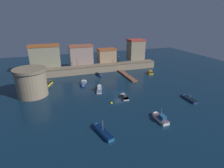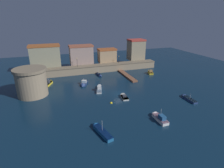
{
  "view_description": "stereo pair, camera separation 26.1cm",
  "coord_description": "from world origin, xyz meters",
  "px_view_note": "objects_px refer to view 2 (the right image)",
  "views": [
    {
      "loc": [
        -18.5,
        -47.23,
        22.4
      ],
      "look_at": [
        0.0,
        6.1,
        1.0
      ],
      "focal_mm": 29.04,
      "sensor_mm": 36.0,
      "label": 1
    },
    {
      "loc": [
        -18.25,
        -47.31,
        22.4
      ],
      "look_at": [
        0.0,
        6.1,
        1.0
      ],
      "focal_mm": 29.04,
      "sensor_mm": 36.0,
      "label": 2
    }
  ],
  "objects_px": {
    "quay_lamp_1": "(119,58)",
    "moored_boat_5": "(187,98)",
    "moored_boat_0": "(124,96)",
    "moored_boat_7": "(150,72)",
    "moored_boat_4": "(99,88)",
    "moored_boat_6": "(99,75)",
    "quay_lamp_0": "(77,61)",
    "moored_boat_1": "(49,83)",
    "fortress_tower": "(31,82)",
    "moored_boat_3": "(84,84)",
    "mooring_buoy_0": "(111,103)",
    "moored_boat_2": "(101,130)",
    "moored_boat_8": "(159,117)"
  },
  "relations": [
    {
      "from": "fortress_tower",
      "to": "moored_boat_3",
      "type": "distance_m",
      "value": 16.59
    },
    {
      "from": "moored_boat_3",
      "to": "moored_boat_7",
      "type": "bearing_deg",
      "value": 121.51
    },
    {
      "from": "moored_boat_7",
      "to": "moored_boat_3",
      "type": "bearing_deg",
      "value": 115.2
    },
    {
      "from": "quay_lamp_0",
      "to": "moored_boat_1",
      "type": "xyz_separation_m",
      "value": [
        -11.41,
        -8.87,
        -4.89
      ]
    },
    {
      "from": "moored_boat_5",
      "to": "mooring_buoy_0",
      "type": "relative_size",
      "value": 8.85
    },
    {
      "from": "fortress_tower",
      "to": "quay_lamp_1",
      "type": "relative_size",
      "value": 2.96
    },
    {
      "from": "quay_lamp_0",
      "to": "moored_boat_7",
      "type": "distance_m",
      "value": 30.15
    },
    {
      "from": "moored_boat_3",
      "to": "moored_boat_6",
      "type": "bearing_deg",
      "value": 159.28
    },
    {
      "from": "moored_boat_5",
      "to": "mooring_buoy_0",
      "type": "height_order",
      "value": "moored_boat_5"
    },
    {
      "from": "quay_lamp_0",
      "to": "moored_boat_1",
      "type": "bearing_deg",
      "value": -142.13
    },
    {
      "from": "moored_boat_3",
      "to": "moored_boat_8",
      "type": "distance_m",
      "value": 29.99
    },
    {
      "from": "moored_boat_1",
      "to": "moored_boat_2",
      "type": "relative_size",
      "value": 0.73
    },
    {
      "from": "moored_boat_5",
      "to": "moored_boat_6",
      "type": "distance_m",
      "value": 34.07
    },
    {
      "from": "moored_boat_0",
      "to": "moored_boat_7",
      "type": "bearing_deg",
      "value": -41.66
    },
    {
      "from": "quay_lamp_1",
      "to": "moored_boat_0",
      "type": "bearing_deg",
      "value": -107.83
    },
    {
      "from": "moored_boat_3",
      "to": "moored_boat_1",
      "type": "bearing_deg",
      "value": -90.48
    },
    {
      "from": "moored_boat_5",
      "to": "moored_boat_6",
      "type": "height_order",
      "value": "moored_boat_6"
    },
    {
      "from": "moored_boat_1",
      "to": "moored_boat_3",
      "type": "bearing_deg",
      "value": -89.23
    },
    {
      "from": "quay_lamp_1",
      "to": "moored_boat_5",
      "type": "relative_size",
      "value": 0.51
    },
    {
      "from": "moored_boat_0",
      "to": "moored_boat_7",
      "type": "relative_size",
      "value": 1.03
    },
    {
      "from": "moored_boat_2",
      "to": "moored_boat_7",
      "type": "distance_m",
      "value": 44.01
    },
    {
      "from": "moored_boat_4",
      "to": "moored_boat_5",
      "type": "bearing_deg",
      "value": -108.08
    },
    {
      "from": "moored_boat_1",
      "to": "moored_boat_4",
      "type": "height_order",
      "value": "moored_boat_1"
    },
    {
      "from": "fortress_tower",
      "to": "moored_boat_5",
      "type": "relative_size",
      "value": 1.5
    },
    {
      "from": "moored_boat_3",
      "to": "mooring_buoy_0",
      "type": "distance_m",
      "value": 16.74
    },
    {
      "from": "moored_boat_2",
      "to": "moored_boat_8",
      "type": "bearing_deg",
      "value": -102.29
    },
    {
      "from": "moored_boat_6",
      "to": "moored_boat_7",
      "type": "bearing_deg",
      "value": 73.36
    },
    {
      "from": "moored_boat_1",
      "to": "mooring_buoy_0",
      "type": "distance_m",
      "value": 26.2
    },
    {
      "from": "quay_lamp_1",
      "to": "moored_boat_8",
      "type": "relative_size",
      "value": 0.54
    },
    {
      "from": "moored_boat_8",
      "to": "mooring_buoy_0",
      "type": "xyz_separation_m",
      "value": [
        -7.73,
        11.25,
        -0.54
      ]
    },
    {
      "from": "moored_boat_5",
      "to": "mooring_buoy_0",
      "type": "distance_m",
      "value": 21.93
    },
    {
      "from": "moored_boat_7",
      "to": "moored_boat_2",
      "type": "bearing_deg",
      "value": 153.37
    },
    {
      "from": "quay_lamp_0",
      "to": "quay_lamp_1",
      "type": "bearing_deg",
      "value": -0.0
    },
    {
      "from": "quay_lamp_1",
      "to": "moored_boat_1",
      "type": "height_order",
      "value": "quay_lamp_1"
    },
    {
      "from": "moored_boat_1",
      "to": "moored_boat_3",
      "type": "relative_size",
      "value": 0.92
    },
    {
      "from": "moored_boat_1",
      "to": "fortress_tower",
      "type": "bearing_deg",
      "value": 175.23
    },
    {
      "from": "quay_lamp_0",
      "to": "moored_boat_4",
      "type": "bearing_deg",
      "value": -78.44
    },
    {
      "from": "quay_lamp_0",
      "to": "moored_boat_6",
      "type": "bearing_deg",
      "value": -35.9
    },
    {
      "from": "moored_boat_1",
      "to": "moored_boat_8",
      "type": "relative_size",
      "value": 0.94
    },
    {
      "from": "moored_boat_4",
      "to": "moored_boat_6",
      "type": "relative_size",
      "value": 1.4
    },
    {
      "from": "fortress_tower",
      "to": "quay_lamp_1",
      "type": "bearing_deg",
      "value": 26.94
    },
    {
      "from": "moored_boat_5",
      "to": "moored_boat_0",
      "type": "bearing_deg",
      "value": 68.07
    },
    {
      "from": "moored_boat_2",
      "to": "moored_boat_4",
      "type": "distance_m",
      "value": 22.99
    },
    {
      "from": "moored_boat_2",
      "to": "mooring_buoy_0",
      "type": "relative_size",
      "value": 10.67
    },
    {
      "from": "quay_lamp_1",
      "to": "mooring_buoy_0",
      "type": "bearing_deg",
      "value": -114.31
    },
    {
      "from": "moored_boat_8",
      "to": "moored_boat_7",
      "type": "bearing_deg",
      "value": -27.21
    },
    {
      "from": "moored_boat_4",
      "to": "moored_boat_3",
      "type": "bearing_deg",
      "value": 53.32
    },
    {
      "from": "quay_lamp_1",
      "to": "moored_boat_6",
      "type": "xyz_separation_m",
      "value": [
        -10.27,
        -5.48,
        -4.84
      ]
    },
    {
      "from": "moored_boat_2",
      "to": "moored_boat_7",
      "type": "relative_size",
      "value": 1.67
    },
    {
      "from": "fortress_tower",
      "to": "moored_boat_6",
      "type": "distance_m",
      "value": 26.58
    }
  ]
}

